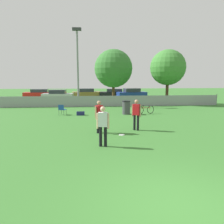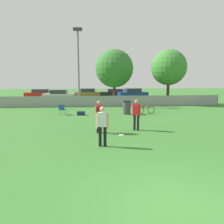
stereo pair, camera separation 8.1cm
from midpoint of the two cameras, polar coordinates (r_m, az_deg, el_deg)
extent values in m
plane|color=#38722D|center=(5.51, 16.71, -22.57)|extent=(120.00, 120.00, 0.00)
cube|color=gray|center=(22.54, -0.68, 2.86)|extent=(23.22, 0.03, 1.10)
cylinder|color=slate|center=(26.20, 25.56, 2.95)|extent=(0.07, 0.07, 1.21)
cylinder|color=gray|center=(23.06, -9.04, 10.90)|extent=(0.20, 0.20, 7.54)
cube|color=#333338|center=(23.56, -9.29, 20.59)|extent=(0.90, 0.36, 0.28)
cylinder|color=#4C331E|center=(25.56, 0.29, 4.97)|extent=(0.32, 0.32, 2.36)
sphere|color=#33702D|center=(25.53, 0.29, 11.29)|extent=(4.36, 4.36, 4.36)
cylinder|color=#4C331E|center=(25.37, 14.08, 4.97)|extent=(0.32, 0.32, 2.61)
sphere|color=#3D7F33|center=(25.36, 14.31, 11.22)|extent=(3.91, 3.91, 3.91)
cylinder|color=black|center=(12.19, 5.70, -2.72)|extent=(0.13, 0.13, 0.86)
cylinder|color=black|center=(12.12, 6.60, -2.81)|extent=(0.13, 0.13, 0.86)
cube|color=#B21419|center=(12.03, 6.20, 0.64)|extent=(0.44, 0.39, 0.60)
sphere|color=tan|center=(11.98, 6.24, 2.71)|extent=(0.22, 0.22, 0.22)
cylinder|color=tan|center=(12.13, 5.20, 0.42)|extent=(0.08, 0.08, 0.66)
cylinder|color=tan|center=(11.96, 7.21, 0.27)|extent=(0.08, 0.08, 0.66)
cylinder|color=black|center=(11.46, -3.93, -3.44)|extent=(0.13, 0.13, 0.86)
cylinder|color=black|center=(11.60, -3.20, -3.28)|extent=(0.13, 0.13, 0.86)
cube|color=#B21419|center=(11.40, -3.59, 0.22)|extent=(0.43, 0.42, 0.60)
sphere|color=tan|center=(11.34, -3.61, 2.41)|extent=(0.22, 0.22, 0.22)
cylinder|color=tan|center=(11.25, -4.41, -0.21)|extent=(0.08, 0.08, 0.66)
cylinder|color=tan|center=(11.57, -2.79, 0.05)|extent=(0.08, 0.08, 0.66)
cylinder|color=black|center=(9.24, -3.26, -6.39)|extent=(0.13, 0.13, 0.86)
cylinder|color=black|center=(9.22, -1.97, -6.42)|extent=(0.13, 0.13, 0.86)
cube|color=silver|center=(9.06, -2.65, -1.96)|extent=(0.41, 0.28, 0.60)
sphere|color=#D8AD8C|center=(8.99, -2.67, 0.78)|extent=(0.22, 0.22, 0.22)
cylinder|color=#D8AD8C|center=(9.11, -4.08, -2.31)|extent=(0.08, 0.08, 0.66)
cylinder|color=#D8AD8C|center=(9.05, -1.21, -2.36)|extent=(0.08, 0.08, 0.66)
cylinder|color=white|center=(11.15, 2.35, -5.97)|extent=(0.30, 0.30, 0.03)
torus|color=white|center=(11.15, 2.35, -5.96)|extent=(0.30, 0.30, 0.03)
cylinder|color=#333338|center=(17.78, -11.98, -0.01)|extent=(0.02, 0.02, 0.41)
cylinder|color=#333338|center=(17.98, -13.20, 0.04)|extent=(0.02, 0.02, 0.41)
cylinder|color=#333338|center=(17.41, -12.61, -0.22)|extent=(0.02, 0.02, 0.41)
cylinder|color=#333338|center=(17.60, -13.84, -0.16)|extent=(0.02, 0.02, 0.41)
cube|color=navy|center=(17.66, -12.93, 0.61)|extent=(0.61, 0.61, 0.03)
cube|color=navy|center=(17.43, -13.30, 1.19)|extent=(0.45, 0.19, 0.39)
torus|color=black|center=(17.66, 7.21, 0.45)|extent=(0.63, 0.23, 0.65)
torus|color=black|center=(18.17, 9.91, 0.62)|extent=(0.63, 0.23, 0.65)
cylinder|color=#A51E19|center=(17.89, 8.59, 1.06)|extent=(0.88, 0.30, 0.04)
cylinder|color=#A51E19|center=(17.78, 7.99, 1.03)|extent=(0.03, 0.03, 0.33)
cylinder|color=#A51E19|center=(18.10, 9.71, 1.12)|extent=(0.03, 0.03, 0.30)
cube|color=black|center=(17.75, 8.00, 1.62)|extent=(0.17, 0.10, 0.04)
cylinder|color=black|center=(18.08, 9.72, 1.60)|extent=(0.15, 0.43, 0.03)
cylinder|color=#3F3F44|center=(17.59, 3.59, 1.06)|extent=(0.62, 0.62, 1.01)
cylinder|color=black|center=(17.52, 3.61, 2.82)|extent=(0.65, 0.65, 0.08)
cube|color=navy|center=(17.30, -8.35, -0.37)|extent=(0.61, 0.34, 0.28)
cube|color=black|center=(17.28, -8.36, 0.13)|extent=(0.52, 0.04, 0.02)
cylinder|color=black|center=(34.99, -15.97, 4.25)|extent=(0.68, 0.23, 0.67)
cylinder|color=black|center=(33.51, -16.25, 4.06)|extent=(0.68, 0.23, 0.67)
cylinder|color=black|center=(35.42, -20.49, 4.08)|extent=(0.68, 0.23, 0.67)
cylinder|color=black|center=(33.96, -20.97, 3.89)|extent=(0.68, 0.23, 0.67)
cube|color=red|center=(34.43, -18.45, 4.41)|extent=(4.63, 2.01, 0.62)
cube|color=#2D333D|center=(34.40, -18.49, 5.31)|extent=(2.45, 1.66, 0.47)
cylinder|color=black|center=(30.87, -11.45, 3.83)|extent=(0.65, 0.21, 0.64)
cylinder|color=black|center=(29.34, -11.91, 3.58)|extent=(0.65, 0.21, 0.64)
cylinder|color=black|center=(31.35, -15.97, 3.74)|extent=(0.65, 0.21, 0.64)
cylinder|color=black|center=(29.85, -16.65, 3.48)|extent=(0.65, 0.21, 0.64)
cube|color=#B7B7BC|center=(30.31, -14.03, 4.08)|extent=(4.11, 1.97, 0.67)
cube|color=#2D333D|center=(30.27, -14.07, 5.19)|extent=(2.17, 1.66, 0.51)
cylinder|color=black|center=(34.78, -4.88, 4.49)|extent=(0.65, 0.27, 0.63)
cylinder|color=black|center=(33.19, -4.42, 4.29)|extent=(0.65, 0.27, 0.63)
cylinder|color=black|center=(34.46, -9.15, 4.37)|extent=(0.65, 0.27, 0.63)
cylinder|color=black|center=(32.86, -8.90, 4.17)|extent=(0.65, 0.27, 0.63)
cube|color=olive|center=(33.78, -6.84, 4.71)|extent=(4.41, 2.44, 0.68)
cube|color=#2D333D|center=(33.75, -6.85, 5.71)|extent=(2.39, 1.92, 0.51)
cylinder|color=black|center=(34.66, 2.84, 4.51)|extent=(0.66, 0.23, 0.65)
cylinder|color=black|center=(33.15, 3.00, 4.32)|extent=(0.66, 0.23, 0.65)
cylinder|color=black|center=(34.60, -1.79, 4.51)|extent=(0.66, 0.23, 0.65)
cylinder|color=black|center=(33.09, -1.83, 4.32)|extent=(0.66, 0.23, 0.65)
cube|color=black|center=(33.83, 0.56, 4.77)|extent=(4.62, 2.10, 0.63)
cube|color=#2D333D|center=(33.80, 0.56, 5.71)|extent=(2.45, 1.71, 0.48)
cylinder|color=black|center=(33.23, 6.79, 4.30)|extent=(0.69, 0.27, 0.67)
cylinder|color=black|center=(31.76, 7.77, 4.08)|extent=(0.69, 0.27, 0.67)
cylinder|color=black|center=(32.44, 2.48, 4.25)|extent=(0.69, 0.27, 0.67)
cylinder|color=black|center=(30.93, 3.27, 4.03)|extent=(0.69, 0.27, 0.67)
cube|color=navy|center=(32.05, 5.10, 4.59)|extent=(4.38, 2.35, 0.73)
cube|color=#2D333D|center=(32.01, 5.12, 5.72)|extent=(2.36, 1.86, 0.54)
camera|label=1|loc=(0.04, -90.20, -0.03)|focal=35.00mm
camera|label=2|loc=(0.04, 89.80, 0.03)|focal=35.00mm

